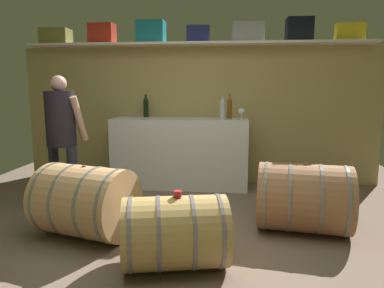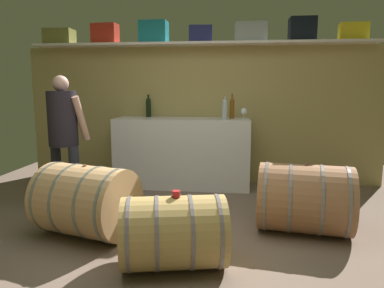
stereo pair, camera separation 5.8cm
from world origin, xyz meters
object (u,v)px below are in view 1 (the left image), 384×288
(wine_bottle_amber, at_px, (230,108))
(winemaker_pouring, at_px, (61,129))
(toolcase_yellow, at_px, (350,32))
(work_cabinet, at_px, (180,153))
(toolcase_red, at_px, (102,34))
(wine_barrel_near, at_px, (175,232))
(wine_glass, at_px, (242,111))
(toolcase_teal, at_px, (151,32))
(wine_barrel_far, at_px, (86,201))
(wine_barrel_flank, at_px, (304,198))
(tasting_cup, at_px, (178,194))
(toolcase_olive, at_px, (56,37))
(wine_bottle_dark, at_px, (146,107))
(toolcase_black, at_px, (299,30))
(toolcase_navy, at_px, (198,35))
(wine_bottle_clear, at_px, (223,109))
(toolcase_grey, at_px, (248,33))

(wine_bottle_amber, bearing_deg, winemaker_pouring, -148.79)
(toolcase_yellow, height_order, work_cabinet, toolcase_yellow)
(toolcase_red, relative_size, wine_barrel_near, 0.40)
(wine_glass, bearing_deg, work_cabinet, 175.56)
(toolcase_teal, relative_size, wine_barrel_far, 0.38)
(wine_barrel_flank, relative_size, tasting_cup, 15.14)
(toolcase_olive, distance_m, wine_bottle_dark, 1.62)
(wine_barrel_far, bearing_deg, tasting_cup, -12.19)
(wine_barrel_far, height_order, winemaker_pouring, winemaker_pouring)
(toolcase_olive, height_order, toolcase_teal, toolcase_teal)
(wine_bottle_dark, distance_m, wine_glass, 1.36)
(wine_barrel_near, bearing_deg, toolcase_olive, 117.58)
(wine_glass, bearing_deg, toolcase_yellow, 10.25)
(toolcase_yellow, height_order, tasting_cup, toolcase_yellow)
(toolcase_teal, distance_m, tasting_cup, 3.00)
(wine_glass, bearing_deg, wine_barrel_near, -104.36)
(wine_bottle_amber, bearing_deg, wine_barrel_near, -100.09)
(wine_glass, distance_m, winemaker_pouring, 2.26)
(wine_barrel_flank, distance_m, winemaker_pouring, 2.65)
(toolcase_black, distance_m, wine_barrel_near, 3.36)
(toolcase_navy, bearing_deg, wine_barrel_far, -118.28)
(toolcase_yellow, distance_m, wine_bottle_dark, 2.91)
(wine_glass, relative_size, wine_barrel_far, 0.15)
(toolcase_olive, distance_m, wine_glass, 2.83)
(toolcase_red, bearing_deg, wine_bottle_dark, 2.54)
(toolcase_olive, relative_size, wine_bottle_clear, 1.29)
(toolcase_navy, distance_m, toolcase_black, 1.35)
(toolcase_grey, relative_size, wine_bottle_clear, 1.38)
(toolcase_teal, relative_size, wine_bottle_dark, 1.18)
(wine_bottle_amber, bearing_deg, toolcase_teal, 171.97)
(toolcase_teal, xyz_separation_m, wine_bottle_amber, (1.09, -0.15, -1.02))
(toolcase_grey, xyz_separation_m, tasting_cup, (-0.63, -2.49, -1.51))
(wine_glass, bearing_deg, wine_bottle_dark, 170.22)
(wine_bottle_amber, relative_size, tasting_cup, 5.40)
(toolcase_grey, xyz_separation_m, work_cabinet, (-0.91, -0.19, -1.62))
(wine_bottle_clear, height_order, wine_bottle_dark, wine_bottle_dark)
(toolcase_black, bearing_deg, toolcase_teal, -179.95)
(toolcase_teal, bearing_deg, toolcase_olive, -178.88)
(toolcase_yellow, height_order, wine_bottle_clear, toolcase_yellow)
(toolcase_black, distance_m, work_cabinet, 2.29)
(work_cabinet, relative_size, wine_bottle_dark, 5.79)
(toolcase_olive, relative_size, toolcase_navy, 1.26)
(toolcase_navy, bearing_deg, wine_glass, -26.99)
(wine_glass, bearing_deg, toolcase_black, 18.71)
(toolcase_yellow, xyz_separation_m, work_cabinet, (-2.23, -0.19, -1.61))
(wine_bottle_amber, xyz_separation_m, tasting_cup, (-0.39, -2.33, -0.51))
(toolcase_red, height_order, wine_bottle_clear, toolcase_red)
(toolcase_navy, relative_size, wine_barrel_far, 0.31)
(toolcase_olive, distance_m, winemaker_pouring, 1.83)
(toolcase_yellow, bearing_deg, toolcase_navy, -175.90)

